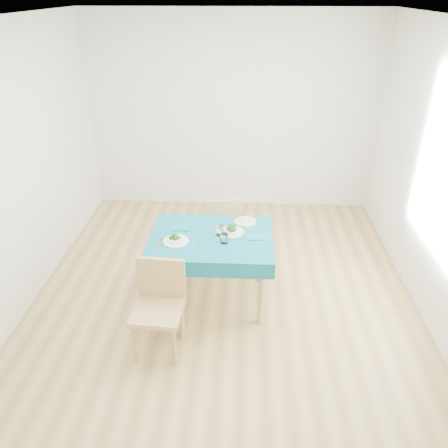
{
  "coord_description": "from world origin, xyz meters",
  "views": [
    {
      "loc": [
        0.19,
        -3.78,
        2.91
      ],
      "look_at": [
        0.0,
        0.0,
        0.85
      ],
      "focal_mm": 35.0,
      "sensor_mm": 36.0,
      "label": 1
    }
  ],
  "objects_px": {
    "chair_near": "(157,302)",
    "side_plate": "(245,221)",
    "bowl_near": "(176,238)",
    "chair_far": "(223,219)",
    "table": "(212,269)",
    "bowl_far": "(232,229)"
  },
  "relations": [
    {
      "from": "chair_near",
      "to": "side_plate",
      "type": "distance_m",
      "value": 1.32
    },
    {
      "from": "bowl_far",
      "to": "table",
      "type": "bearing_deg",
      "value": -153.88
    },
    {
      "from": "table",
      "to": "chair_near",
      "type": "distance_m",
      "value": 0.87
    },
    {
      "from": "bowl_far",
      "to": "chair_near",
      "type": "bearing_deg",
      "value": -126.08
    },
    {
      "from": "chair_near",
      "to": "chair_far",
      "type": "height_order",
      "value": "chair_near"
    },
    {
      "from": "chair_far",
      "to": "chair_near",
      "type": "bearing_deg",
      "value": 63.72
    },
    {
      "from": "chair_near",
      "to": "side_plate",
      "type": "relative_size",
      "value": 4.78
    },
    {
      "from": "bowl_near",
      "to": "side_plate",
      "type": "xyz_separation_m",
      "value": [
        0.66,
        0.43,
        -0.03
      ]
    },
    {
      "from": "table",
      "to": "bowl_near",
      "type": "height_order",
      "value": "bowl_near"
    },
    {
      "from": "chair_far",
      "to": "bowl_near",
      "type": "xyz_separation_m",
      "value": [
        -0.41,
        -0.94,
        0.28
      ]
    },
    {
      "from": "bowl_far",
      "to": "side_plate",
      "type": "height_order",
      "value": "bowl_far"
    },
    {
      "from": "chair_near",
      "to": "chair_far",
      "type": "distance_m",
      "value": 1.66
    },
    {
      "from": "chair_near",
      "to": "chair_far",
      "type": "xyz_separation_m",
      "value": [
        0.49,
        1.58,
        -0.02
      ]
    },
    {
      "from": "bowl_near",
      "to": "side_plate",
      "type": "bearing_deg",
      "value": 33.01
    },
    {
      "from": "table",
      "to": "side_plate",
      "type": "relative_size",
      "value": 5.37
    },
    {
      "from": "table",
      "to": "bowl_near",
      "type": "bearing_deg",
      "value": -161.91
    },
    {
      "from": "table",
      "to": "chair_far",
      "type": "relative_size",
      "value": 1.17
    },
    {
      "from": "side_plate",
      "to": "table",
      "type": "bearing_deg",
      "value": -135.78
    },
    {
      "from": "chair_near",
      "to": "bowl_near",
      "type": "distance_m",
      "value": 0.69
    },
    {
      "from": "bowl_far",
      "to": "chair_far",
      "type": "bearing_deg",
      "value": 99.45
    },
    {
      "from": "bowl_far",
      "to": "side_plate",
      "type": "relative_size",
      "value": 1.09
    },
    {
      "from": "chair_near",
      "to": "bowl_far",
      "type": "distance_m",
      "value": 1.07
    }
  ]
}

